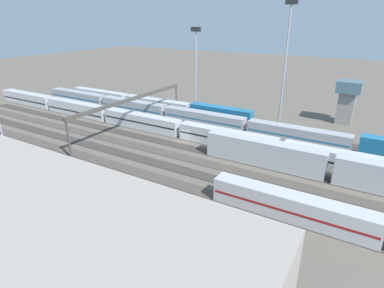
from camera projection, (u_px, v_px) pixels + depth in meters
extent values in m
plane|color=#60594F|center=(183.00, 142.00, 72.72)|extent=(400.00, 400.00, 0.00)
cube|color=#3D3833|center=(217.00, 122.00, 86.64)|extent=(140.00, 2.80, 0.12)
cube|color=#4C443D|center=(208.00, 127.00, 82.66)|extent=(140.00, 2.80, 0.12)
cube|color=#3D3833|center=(199.00, 132.00, 78.68)|extent=(140.00, 2.80, 0.12)
cube|color=#4C443D|center=(189.00, 138.00, 74.69)|extent=(140.00, 2.80, 0.12)
cube|color=#3D3833|center=(177.00, 145.00, 70.71)|extent=(140.00, 2.80, 0.12)
cube|color=#4C443D|center=(164.00, 153.00, 66.72)|extent=(140.00, 2.80, 0.12)
cube|color=#3D3833|center=(150.00, 161.00, 62.74)|extent=(140.00, 2.80, 0.12)
cube|color=#4C443D|center=(133.00, 171.00, 58.76)|extent=(140.00, 2.80, 0.12)
cube|color=#B7BABF|center=(263.00, 153.00, 60.23)|extent=(23.00, 3.00, 5.00)
cube|color=#A8AAB2|center=(297.00, 135.00, 71.07)|extent=(23.00, 3.00, 3.80)
cube|color=#1E6B9E|center=(297.00, 135.00, 71.09)|extent=(22.40, 3.06, 0.36)
cube|color=#A8AAB2|center=(204.00, 119.00, 82.57)|extent=(23.00, 3.00, 3.80)
cube|color=#1E6B9E|center=(204.00, 119.00, 82.53)|extent=(22.40, 3.06, 0.36)
cube|color=#A8AAB2|center=(134.00, 107.00, 94.07)|extent=(23.00, 3.00, 3.80)
cube|color=#1E6B9E|center=(134.00, 107.00, 94.11)|extent=(22.40, 3.06, 0.36)
cube|color=#A8AAB2|center=(79.00, 97.00, 105.56)|extent=(23.00, 3.00, 3.80)
cube|color=#1E6B9E|center=(79.00, 97.00, 105.56)|extent=(22.40, 3.06, 0.36)
cube|color=#B7BABF|center=(291.00, 206.00, 44.16)|extent=(23.00, 3.00, 3.80)
cube|color=maroon|center=(291.00, 207.00, 44.18)|extent=(22.40, 3.06, 0.36)
cube|color=#1E6B9E|center=(221.00, 115.00, 85.25)|extent=(18.00, 3.00, 4.40)
cube|color=silver|center=(157.00, 105.00, 95.67)|extent=(23.00, 3.00, 3.80)
cube|color=maroon|center=(157.00, 106.00, 95.73)|extent=(22.40, 3.06, 0.36)
cube|color=silver|center=(100.00, 96.00, 107.17)|extent=(23.00, 3.00, 3.80)
cube|color=maroon|center=(100.00, 97.00, 107.28)|extent=(22.40, 3.06, 0.36)
cube|color=silver|center=(346.00, 162.00, 57.75)|extent=(23.00, 3.00, 3.80)
cube|color=black|center=(346.00, 162.00, 57.77)|extent=(22.40, 3.06, 0.36)
cube|color=silver|center=(227.00, 138.00, 69.25)|extent=(23.00, 3.00, 3.80)
cube|color=black|center=(227.00, 138.00, 69.24)|extent=(22.40, 3.06, 0.36)
cube|color=silver|center=(141.00, 121.00, 80.74)|extent=(23.00, 3.00, 3.80)
cube|color=black|center=(141.00, 121.00, 80.69)|extent=(22.40, 3.06, 0.36)
cube|color=silver|center=(78.00, 108.00, 92.24)|extent=(23.00, 3.00, 3.80)
cube|color=black|center=(78.00, 110.00, 92.44)|extent=(22.40, 3.06, 0.36)
cube|color=silver|center=(28.00, 99.00, 103.74)|extent=(23.00, 3.00, 3.80)
cube|color=black|center=(28.00, 99.00, 103.83)|extent=(22.40, 3.06, 0.36)
cylinder|color=#9EA0A5|center=(284.00, 71.00, 75.93)|extent=(0.44, 0.44, 29.70)
cube|color=#262628|center=(292.00, 1.00, 70.16)|extent=(2.80, 0.70, 1.20)
cylinder|color=#9EA0A5|center=(196.00, 76.00, 88.28)|extent=(0.44, 0.44, 23.47)
cube|color=#262628|center=(196.00, 29.00, 83.67)|extent=(2.80, 0.70, 1.20)
cylinder|color=#4C4742|center=(176.00, 100.00, 93.82)|extent=(0.50, 0.50, 8.00)
cylinder|color=#4C4742|center=(69.00, 140.00, 62.58)|extent=(0.50, 0.50, 8.00)
cube|color=#4C4742|center=(132.00, 99.00, 76.56)|extent=(0.70, 40.00, 0.80)
cube|color=#9E9389|center=(24.00, 224.00, 35.79)|extent=(57.75, 17.18, 9.64)
cube|color=gray|center=(345.00, 108.00, 84.34)|extent=(4.00, 4.00, 8.61)
cube|color=slate|center=(349.00, 86.00, 82.17)|extent=(6.00, 6.00, 3.00)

